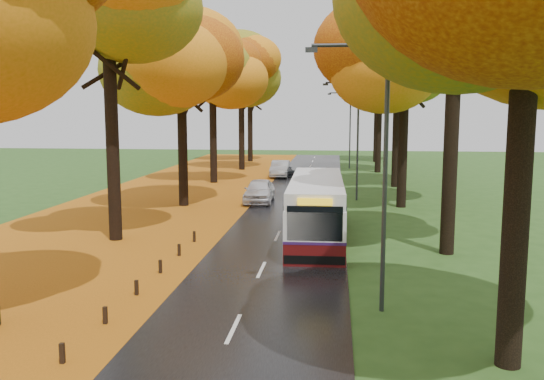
% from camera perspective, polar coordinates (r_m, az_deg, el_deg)
% --- Properties ---
extents(road, '(6.50, 90.00, 0.04)m').
position_cam_1_polar(road, '(34.70, 1.70, -2.13)').
color(road, black).
rests_on(road, ground).
extents(centre_line, '(0.12, 90.00, 0.01)m').
position_cam_1_polar(centre_line, '(34.70, 1.70, -2.09)').
color(centre_line, silver).
rests_on(centre_line, road).
extents(leaf_verge, '(12.00, 90.00, 0.02)m').
position_cam_1_polar(leaf_verge, '(36.53, -12.52, -1.83)').
color(leaf_verge, '#874B0C').
rests_on(leaf_verge, ground).
extents(leaf_drift, '(0.90, 90.00, 0.01)m').
position_cam_1_polar(leaf_drift, '(35.07, -3.27, -2.00)').
color(leaf_drift, '#BA6313').
rests_on(leaf_drift, road).
extents(trees_left, '(9.20, 74.00, 13.88)m').
position_cam_1_polar(trees_left, '(37.63, -9.23, 13.09)').
color(trees_left, black).
rests_on(trees_left, ground).
extents(trees_right, '(9.30, 74.20, 13.96)m').
position_cam_1_polar(trees_right, '(36.44, 13.69, 13.39)').
color(trees_right, black).
rests_on(trees_right, ground).
extents(bollard_row, '(0.11, 23.51, 0.52)m').
position_cam_1_polar(bollard_row, '(16.26, -17.99, -13.32)').
color(bollard_row, black).
rests_on(bollard_row, ground).
extents(streetlamp_near, '(2.45, 0.18, 8.00)m').
position_cam_1_polar(streetlamp_near, '(17.16, 10.35, 3.33)').
color(streetlamp_near, '#333538').
rests_on(streetlamp_near, ground).
extents(streetlamp_mid, '(2.45, 0.18, 8.00)m').
position_cam_1_polar(streetlamp_mid, '(39.11, 8.13, 5.83)').
color(streetlamp_mid, '#333538').
rests_on(streetlamp_mid, ground).
extents(streetlamp_far, '(2.45, 0.18, 8.00)m').
position_cam_1_polar(streetlamp_far, '(61.09, 7.51, 6.54)').
color(streetlamp_far, '#333538').
rests_on(streetlamp_far, ground).
extents(bus, '(2.67, 10.77, 2.82)m').
position_cam_1_polar(bus, '(27.37, 4.43, -1.66)').
color(bus, '#4F0C0D').
rests_on(bus, road).
extents(car_white, '(1.90, 4.56, 1.55)m').
position_cam_1_polar(car_white, '(37.89, -1.26, -0.07)').
color(car_white, silver).
rests_on(car_white, road).
extents(car_silver, '(1.58, 4.51, 1.49)m').
position_cam_1_polar(car_silver, '(52.66, 0.83, 2.12)').
color(car_silver, '#9FA2A6').
rests_on(car_silver, road).
extents(car_dark, '(2.79, 4.26, 1.15)m').
position_cam_1_polar(car_dark, '(53.49, 1.06, 2.03)').
color(car_dark, black).
rests_on(car_dark, road).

